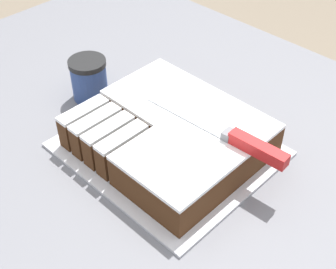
{
  "coord_description": "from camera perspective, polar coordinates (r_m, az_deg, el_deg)",
  "views": [
    {
      "loc": [
        0.44,
        -0.41,
        1.52
      ],
      "look_at": [
        -0.01,
        0.05,
        0.96
      ],
      "focal_mm": 50.0,
      "sensor_mm": 36.0,
      "label": 1
    }
  ],
  "objects": [
    {
      "name": "cake_board",
      "position": [
        0.88,
        0.0,
        -1.78
      ],
      "size": [
        0.36,
        0.32,
        0.01
      ],
      "color": "silver",
      "rests_on": "countertop"
    },
    {
      "name": "cake",
      "position": [
        0.85,
        0.4,
        -0.01
      ],
      "size": [
        0.31,
        0.27,
        0.07
      ],
      "color": "#472814",
      "rests_on": "cake_board"
    },
    {
      "name": "knife",
      "position": [
        0.79,
        9.09,
        -0.85
      ],
      "size": [
        0.29,
        0.04,
        0.02
      ],
      "rotation": [
        0.0,
        0.0,
        3.2
      ],
      "color": "silver",
      "rests_on": "cake"
    },
    {
      "name": "coffee_cup",
      "position": [
        1.0,
        -9.6,
        6.7
      ],
      "size": [
        0.08,
        0.08,
        0.09
      ],
      "color": "#334C8C",
      "rests_on": "countertop"
    }
  ]
}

